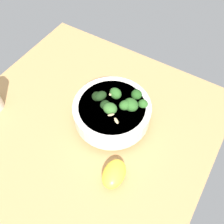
% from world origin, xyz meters
% --- Properties ---
extents(ground_plane, '(0.68, 0.68, 0.05)m').
position_xyz_m(ground_plane, '(0.00, 0.00, -0.02)').
color(ground_plane, tan).
extents(bowl_of_broccoli, '(0.21, 0.21, 0.11)m').
position_xyz_m(bowl_of_broccoli, '(0.06, -0.06, 0.04)').
color(bowl_of_broccoli, silver).
rests_on(bowl_of_broccoli, ground_plane).
extents(lemon_wedge, '(0.08, 0.06, 0.04)m').
position_xyz_m(lemon_wedge, '(-0.08, -0.14, 0.02)').
color(lemon_wedge, yellow).
rests_on(lemon_wedge, ground_plane).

